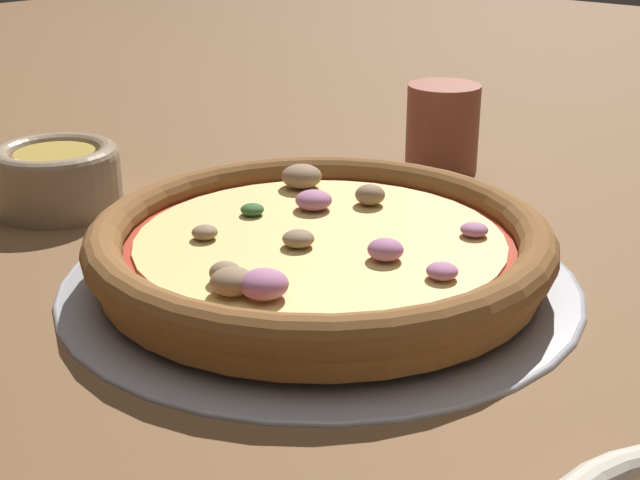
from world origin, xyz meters
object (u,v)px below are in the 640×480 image
at_px(bowl_near, 57,175).
at_px(drinking_cup, 442,128).
at_px(pizza, 320,245).
at_px(pizza_tray, 320,277).

distance_m(bowl_near, drinking_cup, 0.33).
bearing_deg(bowl_near, pizza, 97.93).
xyz_separation_m(pizza, bowl_near, (0.03, -0.25, 0.00)).
bearing_deg(bowl_near, drinking_cup, 149.95).
relative_size(pizza_tray, drinking_cup, 4.30).
bearing_deg(drinking_cup, pizza, 18.07).
xyz_separation_m(pizza, drinking_cup, (-0.25, -0.08, 0.01)).
xyz_separation_m(bowl_near, drinking_cup, (-0.29, 0.17, 0.01)).
distance_m(pizza, bowl_near, 0.25).
xyz_separation_m(pizza_tray, drinking_cup, (-0.25, -0.08, 0.04)).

